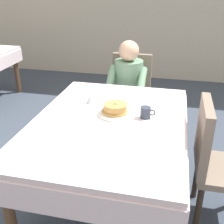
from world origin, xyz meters
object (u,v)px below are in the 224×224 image
at_px(breakfast_stack, 115,108).
at_px(chair_diner, 130,91).
at_px(chair_right_side, 215,157).
at_px(diner_person, 128,84).
at_px(dining_table_main, 109,130).
at_px(plate_breakfast, 116,113).
at_px(syrup_pitcher, 91,99).
at_px(fork_left_of_plate, 91,113).
at_px(knife_right_of_plate, 140,117).
at_px(cup_coffee, 146,112).
at_px(spoon_near_edge, 113,134).

bearing_deg(breakfast_stack, chair_diner, 93.18).
bearing_deg(chair_right_side, breakfast_stack, -97.91).
bearing_deg(diner_person, breakfast_stack, 93.72).
bearing_deg(dining_table_main, plate_breakfast, 75.60).
distance_m(syrup_pitcher, fork_left_of_plate, 0.19).
bearing_deg(syrup_pitcher, fork_left_of_plate, -72.00).
bearing_deg(breakfast_stack, plate_breakfast, -4.53).
height_order(chair_diner, knife_right_of_plate, chair_diner).
xyz_separation_m(chair_right_side, breakfast_stack, (-0.75, 0.10, 0.26)).
relative_size(chair_right_side, cup_coffee, 8.23).
xyz_separation_m(dining_table_main, chair_diner, (-0.04, 1.17, -0.12)).
relative_size(chair_diner, breakfast_stack, 4.73).
distance_m(chair_diner, diner_person, 0.21).
height_order(chair_right_side, knife_right_of_plate, chair_right_side).
bearing_deg(breakfast_stack, dining_table_main, -101.13).
bearing_deg(cup_coffee, chair_right_side, -10.31).
height_order(plate_breakfast, cup_coffee, cup_coffee).
distance_m(cup_coffee, knife_right_of_plate, 0.06).
bearing_deg(fork_left_of_plate, diner_person, -2.36).
bearing_deg(spoon_near_edge, chair_right_side, 4.21).
xyz_separation_m(chair_diner, cup_coffee, (0.29, -1.08, 0.25)).
bearing_deg(chair_diner, plate_breakfast, 93.51).
height_order(breakfast_stack, knife_right_of_plate, breakfast_stack).
bearing_deg(diner_person, fork_left_of_plate, 82.36).
height_order(plate_breakfast, fork_left_of_plate, plate_breakfast).
relative_size(dining_table_main, breakfast_stack, 7.75).
distance_m(cup_coffee, spoon_near_edge, 0.35).
bearing_deg(dining_table_main, chair_diner, 91.89).
relative_size(diner_person, knife_right_of_plate, 5.60).
bearing_deg(spoon_near_edge, dining_table_main, 97.13).
distance_m(chair_right_side, syrup_pitcher, 1.06).
relative_size(plate_breakfast, cup_coffee, 2.48).
height_order(plate_breakfast, syrup_pitcher, syrup_pitcher).
height_order(fork_left_of_plate, knife_right_of_plate, same).
xyz_separation_m(dining_table_main, knife_right_of_plate, (0.22, 0.08, 0.09)).
relative_size(chair_diner, chair_right_side, 1.00).
height_order(dining_table_main, breakfast_stack, breakfast_stack).
distance_m(plate_breakfast, cup_coffee, 0.23).
distance_m(fork_left_of_plate, knife_right_of_plate, 0.38).
relative_size(diner_person, spoon_near_edge, 7.47).
relative_size(diner_person, syrup_pitcher, 14.00).
xyz_separation_m(diner_person, spoon_near_edge, (0.11, -1.22, 0.07)).
distance_m(knife_right_of_plate, spoon_near_edge, 0.32).
distance_m(diner_person, knife_right_of_plate, 0.97).
distance_m(plate_breakfast, fork_left_of_plate, 0.19).
relative_size(chair_diner, syrup_pitcher, 11.63).
bearing_deg(fork_left_of_plate, knife_right_of_plate, -84.73).
relative_size(syrup_pitcher, knife_right_of_plate, 0.40).
relative_size(cup_coffee, spoon_near_edge, 0.75).
distance_m(chair_right_side, knife_right_of_plate, 0.60).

